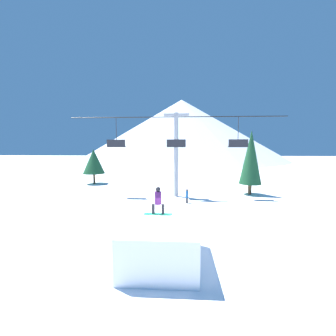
% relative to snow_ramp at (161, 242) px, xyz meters
% --- Properties ---
extents(ground_plane, '(220.00, 220.00, 0.00)m').
position_rel_snow_ramp_xyz_m(ground_plane, '(0.73, 0.80, -0.85)').
color(ground_plane, white).
extents(mountain_ridge, '(74.24, 74.24, 22.18)m').
position_rel_snow_ramp_xyz_m(mountain_ridge, '(0.73, 76.33, 10.24)').
color(mountain_ridge, silver).
rests_on(mountain_ridge, ground_plane).
extents(snow_ramp, '(2.97, 3.73, 1.70)m').
position_rel_snow_ramp_xyz_m(snow_ramp, '(0.00, 0.00, 0.00)').
color(snow_ramp, white).
rests_on(snow_ramp, ground_plane).
extents(snowboarder, '(1.31, 0.31, 1.29)m').
position_rel_snow_ramp_xyz_m(snowboarder, '(-0.23, 1.09, 1.50)').
color(snowboarder, '#1E9E6B').
rests_on(snowboarder, snow_ramp).
extents(chairlift, '(20.51, 0.44, 8.03)m').
position_rel_snow_ramp_xyz_m(chairlift, '(0.32, 12.58, 3.89)').
color(chairlift, '#9E9EA3').
rests_on(chairlift, ground_plane).
extents(pine_tree_near, '(2.18, 2.18, 6.49)m').
position_rel_snow_ramp_xyz_m(pine_tree_near, '(7.78, 13.97, 2.91)').
color(pine_tree_near, '#4C3823').
rests_on(pine_tree_near, ground_plane).
extents(pine_tree_far, '(2.78, 2.78, 4.52)m').
position_rel_snow_ramp_xyz_m(pine_tree_far, '(-10.58, 19.47, 2.07)').
color(pine_tree_far, '#4C3823').
rests_on(pine_tree_far, ground_plane).
extents(distant_skier, '(0.24, 0.24, 1.23)m').
position_rel_snow_ramp_xyz_m(distant_skier, '(1.32, 9.93, -0.19)').
color(distant_skier, black).
rests_on(distant_skier, ground_plane).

